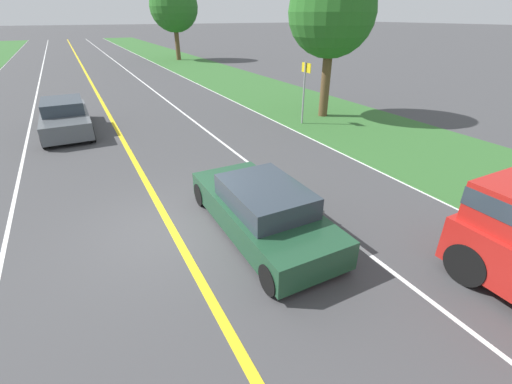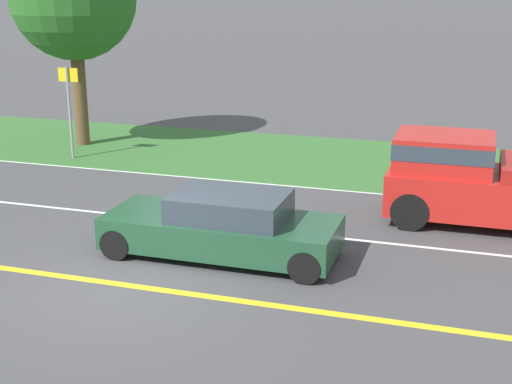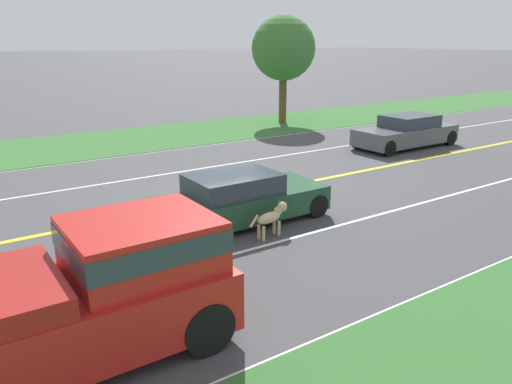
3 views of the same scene
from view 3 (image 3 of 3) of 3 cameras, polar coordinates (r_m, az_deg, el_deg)
The scene contains 12 objects.
ground_plane at distance 14.78m, azimuth -2.18°, elevation -0.46°, with size 400.00×400.00×0.00m, color #424244.
centre_divider_line at distance 14.77m, azimuth -2.18°, elevation -0.45°, with size 0.18×160.00×0.01m, color yellow.
lane_edge_line_right at distance 9.98m, azimuth 20.01°, elevation -10.51°, with size 0.14×160.00×0.01m, color white.
lane_edge_line_left at distance 20.86m, azimuth -12.44°, elevation 4.37°, with size 0.14×160.00×0.01m, color white.
lane_dash_same_dir at distance 12.11m, azimuth 6.65°, elevation -4.58°, with size 0.10×160.00×0.01m, color white.
lane_dash_oncoming at distance 17.73m, azimuth -8.18°, elevation 2.38°, with size 0.10×160.00×0.01m, color white.
grass_verge_left at distance 23.62m, azimuth -15.20°, elevation 5.66°, with size 6.00×160.00×0.03m, color #33662D.
ego_car at distance 12.51m, azimuth -2.06°, elevation -0.86°, with size 1.82×4.53×1.27m.
dog at distance 11.66m, azimuth 1.88°, elevation -2.78°, with size 0.37×1.26×0.80m.
pickup_truck at distance 7.52m, azimuth -22.41°, elevation -11.75°, with size 2.05×5.51×1.95m.
oncoming_car at distance 22.42m, azimuth 16.80°, elevation 6.57°, with size 1.89×4.75×1.36m.
roadside_tree_left_near at distance 27.65m, azimuth 3.16°, elevation 16.02°, with size 3.40×3.40×5.68m.
Camera 3 is at (11.98, -7.42, 4.45)m, focal length 35.00 mm.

